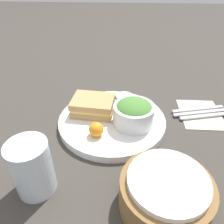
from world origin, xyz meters
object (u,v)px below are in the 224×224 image
fork (198,109)px  spoon (204,116)px  sandwich (93,105)px  dressing_cup (124,101)px  plate (112,121)px  salad_bowl (134,112)px  drink_glass (32,168)px  knife (201,112)px  bread_basket (165,193)px

fork → spoon: (-0.01, 0.04, 0.00)m
sandwich → dressing_cup: size_ratio=2.35×
plate → salad_bowl: size_ratio=2.75×
dressing_cup → drink_glass: 0.33m
drink_glass → knife: 0.49m
fork → drink_glass: bearing=-156.4°
drink_glass → bread_basket: drink_glass is taller
fork → spoon: 0.04m
plate → sandwich: size_ratio=2.41×
fork → knife: (-0.00, 0.02, 0.00)m
salad_bowl → dressing_cup: bearing=-71.9°
dressing_cup → plate: bearing=61.7°
sandwich → salad_bowl: (-0.11, 0.05, 0.01)m
salad_bowl → spoon: size_ratio=0.73×
salad_bowl → bread_basket: bearing=103.7°
dressing_cup → bread_basket: 0.31m
plate → salad_bowl: salad_bowl is taller
fork → knife: bearing=-90.0°
fork → sandwich: bearing=176.4°
dressing_cup → salad_bowl: bearing=108.1°
sandwich → drink_glass: drink_glass is taller
salad_bowl → drink_glass: 0.28m
salad_bowl → spoon: 0.22m
sandwich → spoon: (-0.32, -0.02, -0.04)m
dressing_cup → fork: (-0.23, -0.02, -0.03)m
dressing_cup → knife: dressing_cup is taller
drink_glass → plate: bearing=-122.5°
drink_glass → knife: drink_glass is taller
fork → spoon: size_ratio=1.11×
salad_bowl → spoon: salad_bowl is taller
salad_bowl → drink_glass: size_ratio=0.91×
plate → drink_glass: size_ratio=2.51×
dressing_cup → spoon: bearing=176.3°
sandwich → salad_bowl: 0.12m
dressing_cup → sandwich: bearing=21.0°
sandwich → salad_bowl: bearing=158.2°
salad_bowl → fork: salad_bowl is taller
sandwich → spoon: sandwich is taller
salad_bowl → drink_glass: drink_glass is taller
dressing_cup → drink_glass: size_ratio=0.44×
plate → spoon: plate is taller
plate → bread_basket: bread_basket is taller
salad_bowl → fork: (-0.20, -0.10, -0.05)m
bread_basket → salad_bowl: bearing=-76.3°
dressing_cup → fork: bearing=-175.0°
plate → fork: (-0.26, -0.08, -0.00)m
sandwich → drink_glass: (0.08, 0.24, 0.02)m
plate → sandwich: sandwich is taller
spoon → drink_glass: bearing=-160.3°
bread_basket → fork: (-0.15, -0.32, -0.03)m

